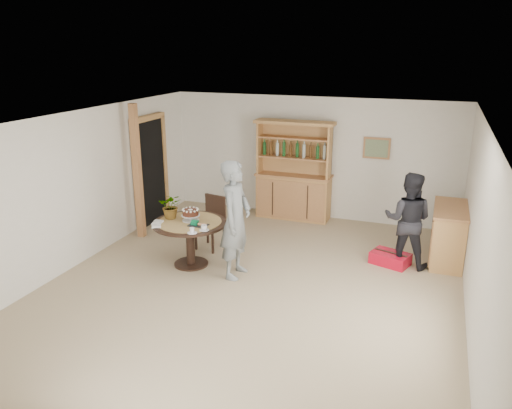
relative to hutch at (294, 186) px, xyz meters
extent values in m
plane|color=tan|center=(0.30, -3.24, -0.69)|extent=(7.00, 7.00, 0.00)
cube|color=white|center=(0.30, 0.26, 0.56)|extent=(6.00, 0.04, 2.50)
cube|color=white|center=(0.30, -6.74, 0.56)|extent=(6.00, 0.04, 2.50)
cube|color=white|center=(-2.70, -3.24, 0.56)|extent=(0.04, 7.00, 2.50)
cube|color=white|center=(3.30, -3.24, 0.56)|extent=(0.04, 7.00, 2.50)
cube|color=white|center=(0.30, -3.24, 1.81)|extent=(6.00, 7.00, 0.04)
cube|color=#BB7F4F|center=(1.60, 0.23, 0.86)|extent=(0.52, 0.03, 0.42)
cube|color=#59724C|center=(1.60, 0.21, 0.86)|extent=(0.44, 0.02, 0.34)
cube|color=black|center=(-2.64, -1.24, 0.36)|extent=(0.10, 0.90, 2.10)
cube|color=tan|center=(-2.62, -1.74, 0.36)|extent=(0.12, 0.10, 2.10)
cube|color=tan|center=(-2.62, -0.74, 0.36)|extent=(0.12, 0.10, 2.10)
cube|color=tan|center=(-2.62, -1.24, 1.44)|extent=(0.12, 1.10, 0.10)
cube|color=#BB7F4F|center=(-2.40, -2.04, 0.56)|extent=(0.12, 0.12, 2.50)
cube|color=tan|center=(0.00, 0.00, -0.24)|extent=(1.50, 0.50, 0.90)
cube|color=#BB7F4F|center=(0.00, 0.00, 0.23)|extent=(1.56, 0.54, 0.04)
cube|color=tan|center=(0.00, 0.10, 0.78)|extent=(1.50, 0.04, 1.06)
cube|color=tan|center=(-0.73, -0.05, 0.78)|extent=(0.04, 0.34, 1.06)
cube|color=tan|center=(0.73, -0.05, 0.78)|extent=(0.04, 0.34, 1.06)
cube|color=#BB7F4F|center=(0.00, -0.05, 0.61)|extent=(1.44, 0.32, 0.03)
cube|color=#BB7F4F|center=(0.00, -0.05, 1.01)|extent=(1.44, 0.32, 0.03)
cube|color=tan|center=(0.00, -0.05, 1.32)|extent=(1.62, 0.40, 0.06)
cylinder|color=#194C1E|center=(-0.56, -0.05, 0.77)|extent=(0.07, 0.07, 0.28)
cylinder|color=#4C2D14|center=(-0.40, -0.05, 0.77)|extent=(0.07, 0.07, 0.28)
cylinder|color=#B2BFB2|center=(-0.24, -0.05, 0.77)|extent=(0.07, 0.07, 0.28)
cylinder|color=#194C1E|center=(-0.08, -0.05, 0.77)|extent=(0.07, 0.07, 0.28)
cylinder|color=#4C2D14|center=(0.08, -0.05, 0.77)|extent=(0.07, 0.07, 0.28)
cylinder|color=#B2BFB2|center=(0.24, -0.05, 0.77)|extent=(0.07, 0.07, 0.28)
cylinder|color=#194C1E|center=(0.40, -0.05, 0.77)|extent=(0.07, 0.07, 0.28)
cylinder|color=#4C2D14|center=(0.56, -0.05, 0.77)|extent=(0.07, 0.07, 0.28)
cube|color=tan|center=(3.04, -1.24, -0.24)|extent=(0.50, 1.20, 0.90)
cube|color=#BB7F4F|center=(3.04, -1.24, 0.23)|extent=(0.54, 1.26, 0.04)
cylinder|color=black|center=(-0.93, -2.87, 0.04)|extent=(1.20, 1.20, 0.04)
cylinder|color=black|center=(-0.93, -2.87, -0.33)|extent=(0.14, 0.14, 0.70)
cylinder|color=black|center=(-0.93, -2.87, -0.67)|extent=(0.56, 0.56, 0.03)
cylinder|color=#A58150|center=(-0.93, -2.87, 0.07)|extent=(1.04, 1.04, 0.01)
cube|color=black|center=(-0.93, -2.12, -0.24)|extent=(0.49, 0.49, 0.04)
cube|color=black|center=(-0.89, -1.94, 0.01)|extent=(0.42, 0.10, 0.46)
cube|color=black|center=(-0.89, -1.94, 0.23)|extent=(0.42, 0.11, 0.05)
cube|color=black|center=(-1.14, -2.27, -0.47)|extent=(0.04, 0.03, 0.44)
cube|color=black|center=(-0.78, -2.33, -0.47)|extent=(0.04, 0.03, 0.44)
cube|color=black|center=(-1.07, -1.92, -0.47)|extent=(0.04, 0.04, 0.44)
cube|color=black|center=(-0.72, -1.98, -0.47)|extent=(0.04, 0.04, 0.44)
cylinder|color=white|center=(-0.93, -2.82, 0.08)|extent=(0.28, 0.28, 0.01)
cylinder|color=white|center=(-0.93, -2.82, 0.12)|extent=(0.05, 0.05, 0.08)
cylinder|color=white|center=(-0.93, -2.82, 0.16)|extent=(0.30, 0.30, 0.01)
cylinder|color=#4C2315|center=(-0.93, -2.82, 0.21)|extent=(0.26, 0.26, 0.09)
cylinder|color=white|center=(-0.93, -2.82, 0.26)|extent=(0.08, 0.08, 0.01)
sphere|color=white|center=(-0.81, -2.82, 0.26)|extent=(0.04, 0.04, 0.04)
sphere|color=white|center=(-0.82, -2.76, 0.26)|extent=(0.04, 0.04, 0.04)
sphere|color=white|center=(-0.87, -2.72, 0.26)|extent=(0.04, 0.04, 0.04)
sphere|color=white|center=(-0.93, -2.70, 0.26)|extent=(0.04, 0.04, 0.04)
sphere|color=white|center=(-0.99, -2.72, 0.26)|extent=(0.04, 0.04, 0.04)
sphere|color=white|center=(-1.03, -2.76, 0.26)|extent=(0.04, 0.04, 0.04)
sphere|color=white|center=(-1.05, -2.82, 0.26)|extent=(0.04, 0.04, 0.04)
sphere|color=white|center=(-1.03, -2.88, 0.26)|extent=(0.04, 0.04, 0.04)
sphere|color=white|center=(-0.99, -2.93, 0.26)|extent=(0.04, 0.04, 0.04)
sphere|color=white|center=(-0.93, -2.94, 0.26)|extent=(0.04, 0.04, 0.04)
sphere|color=white|center=(-0.87, -2.93, 0.26)|extent=(0.04, 0.04, 0.04)
sphere|color=white|center=(-0.82, -2.88, 0.26)|extent=(0.04, 0.04, 0.04)
imported|color=#3F7233|center=(-1.28, -2.82, 0.28)|extent=(0.47, 0.44, 0.42)
cube|color=black|center=(-0.71, -2.99, 0.08)|extent=(0.30, 0.20, 0.01)
cube|color=#0D7D4A|center=(-0.77, -2.99, 0.11)|extent=(0.10, 0.10, 0.06)
cube|color=#0D7D4A|center=(-0.77, -2.99, 0.15)|extent=(0.11, 0.02, 0.01)
cylinder|color=white|center=(-0.53, -3.15, 0.08)|extent=(0.15, 0.15, 0.01)
imported|color=white|center=(-0.53, -3.15, 0.12)|extent=(0.10, 0.10, 0.08)
cylinder|color=white|center=(-0.65, -3.32, 0.08)|extent=(0.15, 0.15, 0.01)
imported|color=white|center=(-0.65, -3.32, 0.12)|extent=(0.08, 0.08, 0.07)
cube|color=white|center=(-1.38, -3.07, 0.09)|extent=(0.14, 0.08, 0.03)
cube|color=white|center=(-1.35, -3.19, 0.09)|extent=(0.16, 0.11, 0.03)
cube|color=white|center=(-1.29, -3.29, 0.09)|extent=(0.16, 0.14, 0.03)
imported|color=slate|center=(-0.08, -2.97, 0.24)|extent=(0.45, 0.68, 1.85)
imported|color=black|center=(2.39, -1.67, 0.10)|extent=(0.80, 0.65, 1.58)
cube|color=red|center=(2.17, -1.72, -0.59)|extent=(0.70, 0.57, 0.20)
cube|color=black|center=(2.17, -1.72, -0.48)|extent=(0.54, 0.22, 0.01)
camera|label=1|loc=(2.69, -9.62, 2.80)|focal=35.00mm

